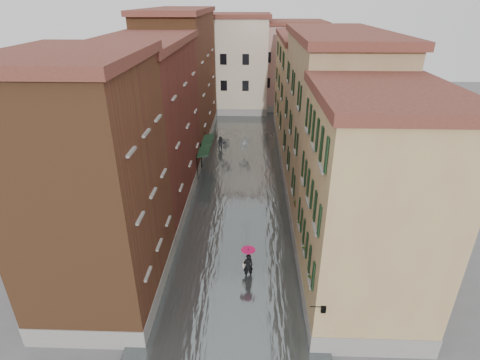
# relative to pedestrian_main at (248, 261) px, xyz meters

# --- Properties ---
(ground) EXTENTS (120.00, 120.00, 0.00)m
(ground) POSITION_rel_pedestrian_main_xyz_m (-0.92, 0.53, -1.20)
(ground) COLOR #5B5B5D
(ground) RESTS_ON ground
(floodwater) EXTENTS (10.00, 60.00, 0.20)m
(floodwater) POSITION_rel_pedestrian_main_xyz_m (-0.92, 13.53, -1.10)
(floodwater) COLOR #51595A
(floodwater) RESTS_ON ground
(building_left_near) EXTENTS (6.00, 8.00, 13.00)m
(building_left_near) POSITION_rel_pedestrian_main_xyz_m (-7.92, -1.47, 5.30)
(building_left_near) COLOR brown
(building_left_near) RESTS_ON ground
(building_left_mid) EXTENTS (6.00, 14.00, 12.50)m
(building_left_mid) POSITION_rel_pedestrian_main_xyz_m (-7.92, 9.53, 5.05)
(building_left_mid) COLOR maroon
(building_left_mid) RESTS_ON ground
(building_left_far) EXTENTS (6.00, 16.00, 14.00)m
(building_left_far) POSITION_rel_pedestrian_main_xyz_m (-7.92, 24.53, 5.80)
(building_left_far) COLOR brown
(building_left_far) RESTS_ON ground
(building_right_near) EXTENTS (6.00, 8.00, 11.50)m
(building_right_near) POSITION_rel_pedestrian_main_xyz_m (6.08, -1.47, 4.55)
(building_right_near) COLOR #A87A56
(building_right_near) RESTS_ON ground
(building_right_mid) EXTENTS (6.00, 14.00, 13.00)m
(building_right_mid) POSITION_rel_pedestrian_main_xyz_m (6.08, 9.53, 5.30)
(building_right_mid) COLOR tan
(building_right_mid) RESTS_ON ground
(building_right_far) EXTENTS (6.00, 16.00, 11.50)m
(building_right_far) POSITION_rel_pedestrian_main_xyz_m (6.08, 24.53, 4.55)
(building_right_far) COLOR #A87A56
(building_right_far) RESTS_ON ground
(building_end_cream) EXTENTS (12.00, 9.00, 13.00)m
(building_end_cream) POSITION_rel_pedestrian_main_xyz_m (-3.92, 38.53, 5.30)
(building_end_cream) COLOR beige
(building_end_cream) RESTS_ON ground
(building_end_pink) EXTENTS (10.00, 9.00, 12.00)m
(building_end_pink) POSITION_rel_pedestrian_main_xyz_m (5.08, 40.53, 4.80)
(building_end_pink) COLOR #A67A74
(building_end_pink) RESTS_ON ground
(awning_near) EXTENTS (1.09, 2.73, 2.80)m
(awning_near) POSITION_rel_pedestrian_main_xyz_m (-4.41, 14.36, 1.25)
(awning_near) COLOR black
(awning_near) RESTS_ON ground
(awning_far) EXTENTS (1.09, 3.23, 2.80)m
(awning_far) POSITION_rel_pedestrian_main_xyz_m (-4.40, 17.56, 1.27)
(awning_far) COLOR black
(awning_far) RESTS_ON ground
(wall_lantern) EXTENTS (0.71, 0.22, 0.35)m
(wall_lantern) POSITION_rel_pedestrian_main_xyz_m (3.41, -5.47, 1.80)
(wall_lantern) COLOR black
(wall_lantern) RESTS_ON ground
(window_planters) EXTENTS (0.59, 8.24, 0.84)m
(window_planters) POSITION_rel_pedestrian_main_xyz_m (3.20, -0.05, 2.31)
(window_planters) COLOR #985832
(window_planters) RESTS_ON ground
(pedestrian_main) EXTENTS (0.88, 0.88, 2.06)m
(pedestrian_main) POSITION_rel_pedestrian_main_xyz_m (0.00, 0.00, 0.00)
(pedestrian_main) COLOR black
(pedestrian_main) RESTS_ON ground
(pedestrian_far) EXTENTS (0.87, 0.71, 1.66)m
(pedestrian_far) POSITION_rel_pedestrian_main_xyz_m (-3.37, 20.97, -0.38)
(pedestrian_far) COLOR black
(pedestrian_far) RESTS_ON ground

